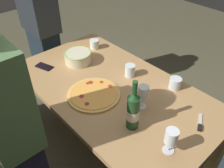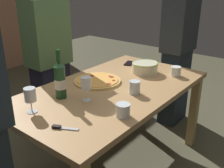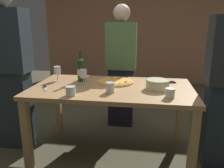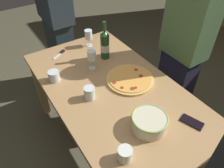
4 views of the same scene
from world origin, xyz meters
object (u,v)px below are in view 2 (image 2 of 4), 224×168
(pizza, at_px, (97,81))
(wine_bottle, at_px, (60,80))
(cup_amber, at_px, (135,87))
(cup_spare, at_px, (123,110))
(cell_phone, at_px, (129,63))
(person_guest_right, at_px, (178,48))
(cup_ceramic, at_px, (176,71))
(pizza_knife, at_px, (62,128))
(person_host, at_px, (49,62))
(wine_glass_near_pizza, at_px, (30,96))
(wine_glass_by_bottle, at_px, (86,84))
(dining_table, at_px, (112,98))
(serving_bowl, at_px, (145,67))

(pizza, bearing_deg, wine_bottle, 179.45)
(cup_amber, distance_m, cup_spare, 0.36)
(cell_phone, height_order, person_guest_right, person_guest_right)
(cup_ceramic, height_order, pizza_knife, cup_ceramic)
(cup_ceramic, relative_size, person_host, 0.05)
(wine_glass_near_pizza, distance_m, wine_glass_by_bottle, 0.37)
(pizza, height_order, wine_glass_by_bottle, wine_glass_by_bottle)
(wine_glass_near_pizza, height_order, person_host, person_host)
(wine_bottle, xyz_separation_m, cell_phone, (0.94, 0.08, -0.13))
(wine_bottle, height_order, person_guest_right, person_guest_right)
(dining_table, bearing_deg, person_guest_right, -1.44)
(wine_glass_by_bottle, bearing_deg, cup_amber, -32.25)
(pizza, relative_size, cup_amber, 3.91)
(serving_bowl, xyz_separation_m, cup_amber, (-0.43, -0.18, -0.00))
(dining_table, xyz_separation_m, person_host, (0.01, 0.75, 0.15))
(cell_phone, bearing_deg, person_guest_right, -136.77)
(wine_glass_near_pizza, height_order, wine_glass_by_bottle, wine_glass_by_bottle)
(serving_bowl, xyz_separation_m, wine_bottle, (-0.81, 0.18, 0.08))
(person_guest_right, bearing_deg, serving_bowl, 0.47)
(person_host, xyz_separation_m, person_guest_right, (1.07, -0.78, 0.04))
(wine_bottle, bearing_deg, cup_spare, -84.35)
(cup_ceramic, relative_size, person_guest_right, 0.05)
(dining_table, xyz_separation_m, cup_ceramic, (0.54, -0.27, 0.13))
(dining_table, relative_size, wine_glass_near_pizza, 9.85)
(dining_table, bearing_deg, cup_ceramic, -26.48)
(dining_table, bearing_deg, cup_amber, -86.48)
(person_host, bearing_deg, cell_phone, 48.47)
(wine_bottle, height_order, person_host, person_host)
(pizza, xyz_separation_m, cup_spare, (-0.33, -0.50, 0.03))
(cup_ceramic, bearing_deg, cell_phone, 86.24)
(person_host, height_order, person_guest_right, person_guest_right)
(cell_phone, xyz_separation_m, person_guest_right, (0.51, -0.27, 0.10))
(cup_amber, bearing_deg, pizza_knife, 175.76)
(wine_glass_by_bottle, xyz_separation_m, pizza_knife, (-0.35, -0.14, -0.12))
(serving_bowl, distance_m, wine_glass_by_bottle, 0.74)
(serving_bowl, relative_size, person_host, 0.14)
(cell_phone, bearing_deg, wine_glass_near_pizza, 75.88)
(wine_glass_by_bottle, xyz_separation_m, cell_phone, (0.86, 0.25, -0.12))
(pizza, bearing_deg, wine_glass_near_pizza, -178.49)
(serving_bowl, height_order, pizza_knife, serving_bowl)
(cell_phone, bearing_deg, wine_bottle, 75.91)
(wine_bottle, relative_size, wine_glass_by_bottle, 2.03)
(wine_bottle, height_order, wine_glass_by_bottle, wine_bottle)
(wine_glass_near_pizza, xyz_separation_m, person_guest_right, (1.71, -0.17, -0.01))
(cup_ceramic, height_order, cup_spare, same)
(pizza, bearing_deg, cup_amber, -90.40)
(serving_bowl, height_order, wine_glass_by_bottle, wine_glass_by_bottle)
(serving_bowl, height_order, wine_glass_near_pizza, wine_glass_near_pizza)
(person_host, bearing_deg, cup_spare, -15.95)
(pizza, distance_m, cell_phone, 0.57)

